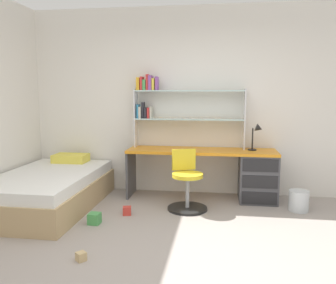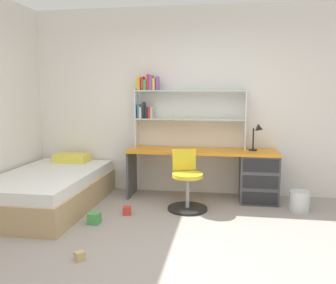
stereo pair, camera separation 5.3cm
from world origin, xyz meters
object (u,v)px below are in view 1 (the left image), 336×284
object	(u,v)px
desk_lamp	(257,133)
toy_block_natural_0	(81,256)
bookshelf_hutch	(173,104)
swivel_chair	(187,186)
waste_bin	(299,201)
toy_block_red_2	(127,211)
toy_block_green_1	(94,219)
bed_platform	(48,190)
desk	(241,172)

from	to	relation	value
desk_lamp	toy_block_natural_0	distance (m)	2.89
bookshelf_hutch	swivel_chair	size ratio (longest dim) A/B	2.09
waste_bin	swivel_chair	bearing A→B (deg)	-174.81
waste_bin	toy_block_natural_0	size ratio (longest dim) A/B	3.34
swivel_chair	toy_block_red_2	size ratio (longest dim) A/B	7.64
toy_block_natural_0	toy_block_green_1	xyz separation A→B (m)	(-0.20, 0.89, 0.02)
bed_platform	toy_block_green_1	distance (m)	0.98
bookshelf_hutch	waste_bin	distance (m)	2.17
swivel_chair	toy_block_natural_0	distance (m)	1.80
desk	waste_bin	xyz separation A→B (m)	(0.71, -0.38, -0.27)
bed_platform	toy_block_red_2	bearing A→B (deg)	-7.27
desk_lamp	toy_block_green_1	world-z (taller)	desk_lamp
toy_block_red_2	desk_lamp	bearing A→B (deg)	27.51
bookshelf_hutch	swivel_chair	xyz separation A→B (m)	(0.28, -0.67, -1.05)
bed_platform	swivel_chair	bearing A→B (deg)	6.14
toy_block_green_1	toy_block_red_2	distance (m)	0.46
toy_block_natural_0	toy_block_red_2	size ratio (longest dim) A/B	0.79
desk	bookshelf_hutch	size ratio (longest dim) A/B	1.31
desk_lamp	bookshelf_hutch	bearing A→B (deg)	172.85
desk_lamp	toy_block_red_2	distance (m)	2.07
bed_platform	toy_block_natural_0	xyz separation A→B (m)	(1.02, -1.39, -0.20)
toy_block_natural_0	swivel_chair	bearing A→B (deg)	62.89
toy_block_green_1	toy_block_red_2	bearing A→B (deg)	50.93
toy_block_red_2	bookshelf_hutch	bearing A→B (deg)	66.38
desk	bookshelf_hutch	world-z (taller)	bookshelf_hutch
toy_block_green_1	toy_block_red_2	world-z (taller)	toy_block_green_1
waste_bin	toy_block_natural_0	xyz separation A→B (m)	(-2.25, -1.72, -0.09)
swivel_chair	waste_bin	bearing A→B (deg)	5.19
swivel_chair	desk_lamp	bearing A→B (deg)	29.20
toy_block_green_1	desk	bearing A→B (deg)	34.80
waste_bin	bed_platform	bearing A→B (deg)	-174.28
desk	toy_block_natural_0	distance (m)	2.62
bookshelf_hutch	toy_block_green_1	xyz separation A→B (m)	(-0.73, -1.37, -1.29)
bed_platform	toy_block_natural_0	distance (m)	1.73
desk_lamp	bed_platform	xyz separation A→B (m)	(-2.76, -0.72, -0.73)
desk_lamp	waste_bin	bearing A→B (deg)	-37.38
desk_lamp	toy_block_natural_0	world-z (taller)	desk_lamp
swivel_chair	bed_platform	bearing A→B (deg)	-173.86
bookshelf_hutch	swivel_chair	distance (m)	1.28
swivel_chair	toy_block_natural_0	world-z (taller)	swivel_chair
desk_lamp	bed_platform	distance (m)	2.94
desk	toy_block_green_1	size ratio (longest dim) A/B	16.34
swivel_chair	bed_platform	world-z (taller)	swivel_chair
desk_lamp	toy_block_green_1	xyz separation A→B (m)	(-1.94, -1.22, -0.90)
desk	waste_bin	world-z (taller)	desk
waste_bin	toy_block_red_2	bearing A→B (deg)	-167.73
desk	waste_bin	distance (m)	0.85
bookshelf_hutch	desk_lamp	world-z (taller)	bookshelf_hutch
desk	swivel_chair	bearing A→B (deg)	-145.01
desk	toy_block_natural_0	xyz separation A→B (m)	(-1.54, -2.09, -0.36)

